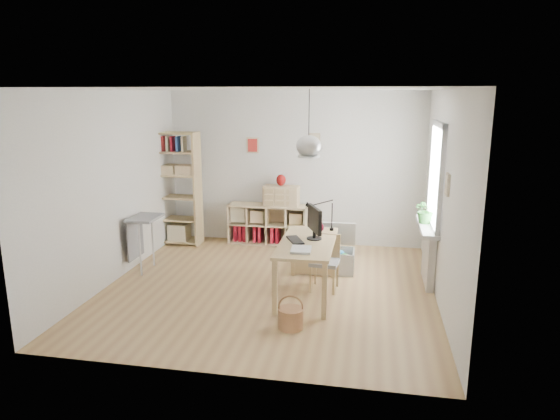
% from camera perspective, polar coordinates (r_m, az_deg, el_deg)
% --- Properties ---
extents(ground, '(4.50, 4.50, 0.00)m').
position_cam_1_polar(ground, '(7.05, -1.26, -8.85)').
color(ground, tan).
rests_on(ground, ground).
extents(room_shell, '(4.50, 4.50, 4.50)m').
position_cam_1_polar(room_shell, '(6.33, 3.29, 7.31)').
color(room_shell, silver).
rests_on(room_shell, ground).
extents(window_unit, '(0.07, 1.16, 1.46)m').
position_cam_1_polar(window_unit, '(7.14, 17.52, 3.74)').
color(window_unit, white).
rests_on(window_unit, ground).
extents(radiator, '(0.10, 0.80, 0.80)m').
position_cam_1_polar(radiator, '(7.40, 16.63, -5.06)').
color(radiator, silver).
rests_on(radiator, ground).
extents(windowsill, '(0.22, 1.20, 0.06)m').
position_cam_1_polar(windowsill, '(7.27, 16.46, -1.82)').
color(windowsill, silver).
rests_on(windowsill, radiator).
extents(desk, '(0.70, 1.50, 0.75)m').
position_cam_1_polar(desk, '(6.61, 3.14, -4.36)').
color(desk, tan).
rests_on(desk, ground).
extents(cube_shelf, '(1.40, 0.38, 0.72)m').
position_cam_1_polar(cube_shelf, '(8.98, -1.52, -1.96)').
color(cube_shelf, beige).
rests_on(cube_shelf, ground).
extents(tall_bookshelf, '(0.80, 0.38, 2.00)m').
position_cam_1_polar(tall_bookshelf, '(9.00, -11.73, 2.94)').
color(tall_bookshelf, tan).
rests_on(tall_bookshelf, ground).
extents(side_table, '(0.40, 0.55, 0.85)m').
position_cam_1_polar(side_table, '(7.80, -15.57, -2.00)').
color(side_table, gray).
rests_on(side_table, ground).
extents(chair, '(0.40, 0.40, 0.76)m').
position_cam_1_polar(chair, '(6.92, 5.20, -5.54)').
color(chair, gray).
rests_on(chair, ground).
extents(wicker_basket, '(0.29, 0.29, 0.40)m').
position_cam_1_polar(wicker_basket, '(5.88, 1.22, -12.17)').
color(wicker_basket, '#AE764E').
rests_on(wicker_basket, ground).
extents(storage_chest, '(0.66, 0.74, 0.69)m').
position_cam_1_polar(storage_chest, '(7.71, 6.12, -5.19)').
color(storage_chest, '#BBBBB6').
rests_on(storage_chest, ground).
extents(monitor, '(0.24, 0.48, 0.44)m').
position_cam_1_polar(monitor, '(6.61, 3.96, -1.29)').
color(monitor, black).
rests_on(monitor, desk).
extents(keyboard, '(0.30, 0.42, 0.02)m').
position_cam_1_polar(keyboard, '(6.59, 1.74, -3.45)').
color(keyboard, black).
rests_on(keyboard, desk).
extents(task_lamp, '(0.40, 0.15, 0.42)m').
position_cam_1_polar(task_lamp, '(7.01, 4.36, -0.12)').
color(task_lamp, black).
rests_on(task_lamp, desk).
extents(yarn_ball, '(0.13, 0.13, 0.13)m').
position_cam_1_polar(yarn_ball, '(7.02, 4.53, -1.99)').
color(yarn_ball, '#4A0919').
rests_on(yarn_ball, desk).
extents(paper_tray, '(0.26, 0.32, 0.03)m').
position_cam_1_polar(paper_tray, '(6.18, 2.42, -4.55)').
color(paper_tray, silver).
rests_on(paper_tray, desk).
extents(drawer_chest, '(0.63, 0.32, 0.35)m').
position_cam_1_polar(drawer_chest, '(8.75, 0.16, 1.65)').
color(drawer_chest, beige).
rests_on(drawer_chest, cube_shelf).
extents(red_vase, '(0.17, 0.17, 0.20)m').
position_cam_1_polar(red_vase, '(8.70, 0.12, 3.43)').
color(red_vase, maroon).
rests_on(red_vase, drawer_chest).
extents(potted_plant, '(0.41, 0.38, 0.37)m').
position_cam_1_polar(potted_plant, '(7.30, 16.36, -0.01)').
color(potted_plant, '#286626').
rests_on(potted_plant, windowsill).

